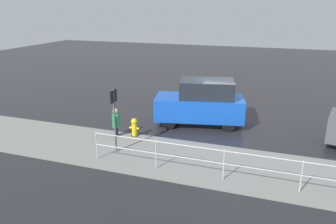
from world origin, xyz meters
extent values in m
plane|color=black|center=(0.00, 0.00, 0.00)|extent=(60.00, 60.00, 0.00)
cube|color=slate|center=(0.00, 4.20, 0.02)|extent=(24.00, 3.20, 0.04)
cube|color=blue|center=(1.11, 0.49, 0.79)|extent=(4.18, 2.50, 0.99)
cube|color=#1E232B|center=(0.81, 0.42, 1.67)|extent=(2.61, 1.97, 0.77)
cylinder|color=black|center=(2.21, 1.46, 0.30)|extent=(0.63, 0.34, 0.60)
cylinder|color=black|center=(2.52, 0.07, 0.30)|extent=(0.63, 0.34, 0.60)
cylinder|color=black|center=(-0.30, 0.91, 0.30)|extent=(0.63, 0.34, 0.60)
cylinder|color=black|center=(0.01, -0.49, 0.30)|extent=(0.63, 0.34, 0.60)
cylinder|color=gold|center=(3.24, 2.82, 0.31)|extent=(0.22, 0.22, 0.62)
sphere|color=gold|center=(3.24, 2.82, 0.67)|extent=(0.26, 0.26, 0.26)
cylinder|color=gold|center=(3.08, 2.82, 0.38)|extent=(0.10, 0.09, 0.09)
cylinder|color=gold|center=(3.40, 2.82, 0.38)|extent=(0.10, 0.09, 0.09)
cylinder|color=#2D2D2D|center=(3.24, 2.82, 0.03)|extent=(0.31, 0.31, 0.06)
cube|color=#1E8C4C|center=(3.95, 3.06, 0.73)|extent=(0.34, 0.42, 0.55)
sphere|color=tan|center=(3.95, 3.06, 1.11)|extent=(0.22, 0.22, 0.22)
cylinder|color=#1E1E2D|center=(3.98, 2.98, 0.23)|extent=(0.13, 0.13, 0.45)
cylinder|color=#1E1E2D|center=(3.92, 3.15, 0.23)|extent=(0.13, 0.13, 0.45)
cylinder|color=#1E8C4C|center=(4.03, 2.84, 0.73)|extent=(0.09, 0.09, 0.50)
cylinder|color=#1E8C4C|center=(3.87, 3.29, 0.73)|extent=(0.09, 0.09, 0.50)
cylinder|color=#B7BABF|center=(-3.05, 5.16, 0.53)|extent=(0.04, 0.04, 1.05)
cylinder|color=#B7BABF|center=(-0.83, 5.16, 0.53)|extent=(0.04, 0.04, 1.05)
cylinder|color=#B7BABF|center=(1.38, 5.16, 0.53)|extent=(0.04, 0.04, 1.05)
cylinder|color=#B7BABF|center=(3.60, 5.16, 0.53)|extent=(0.04, 0.04, 1.05)
cylinder|color=#B7BABF|center=(-0.83, 5.16, 1.00)|extent=(8.86, 0.04, 0.04)
cylinder|color=#B7BABF|center=(-0.83, 5.16, 0.58)|extent=(8.86, 0.04, 0.04)
cylinder|color=#4C4C51|center=(3.24, 4.43, 1.20)|extent=(0.07, 0.07, 2.40)
cube|color=black|center=(3.24, 4.43, 2.15)|extent=(0.04, 0.44, 0.44)
camera|label=1|loc=(-2.18, 14.20, 5.17)|focal=35.00mm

